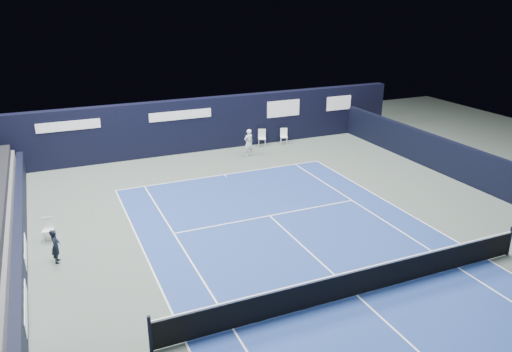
{
  "coord_description": "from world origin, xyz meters",
  "views": [
    {
      "loc": [
        -8.16,
        -10.84,
        8.83
      ],
      "look_at": [
        0.01,
        7.84,
        1.3
      ],
      "focal_mm": 35.0,
      "sensor_mm": 36.0,
      "label": 1
    }
  ],
  "objects_px": {
    "tennis_player": "(249,143)",
    "folding_chair_back_a": "(262,136)",
    "line_judge_chair": "(48,227)",
    "folding_chair_back_b": "(284,135)",
    "tennis_net": "(358,281)"
  },
  "relations": [
    {
      "from": "folding_chair_back_a",
      "to": "folding_chair_back_b",
      "type": "bearing_deg",
      "value": 18.08
    },
    {
      "from": "line_judge_chair",
      "to": "folding_chair_back_a",
      "type": "bearing_deg",
      "value": 46.28
    },
    {
      "from": "folding_chair_back_b",
      "to": "line_judge_chair",
      "type": "relative_size",
      "value": 1.09
    },
    {
      "from": "folding_chair_back_b",
      "to": "tennis_net",
      "type": "distance_m",
      "value": 16.6
    },
    {
      "from": "folding_chair_back_b",
      "to": "tennis_net",
      "type": "xyz_separation_m",
      "value": [
        -5.33,
        -15.72,
        -0.04
      ]
    },
    {
      "from": "tennis_player",
      "to": "tennis_net",
      "type": "bearing_deg",
      "value": -99.44
    },
    {
      "from": "folding_chair_back_a",
      "to": "folding_chair_back_b",
      "type": "distance_m",
      "value": 1.44
    },
    {
      "from": "folding_chair_back_b",
      "to": "line_judge_chair",
      "type": "distance_m",
      "value": 15.96
    },
    {
      "from": "tennis_net",
      "to": "line_judge_chair",
      "type": "bearing_deg",
      "value": 137.47
    },
    {
      "from": "folding_chair_back_b",
      "to": "tennis_player",
      "type": "relative_size",
      "value": 0.61
    },
    {
      "from": "folding_chair_back_b",
      "to": "folding_chair_back_a",
      "type": "bearing_deg",
      "value": -161.44
    },
    {
      "from": "line_judge_chair",
      "to": "tennis_player",
      "type": "relative_size",
      "value": 0.56
    },
    {
      "from": "tennis_player",
      "to": "folding_chair_back_a",
      "type": "bearing_deg",
      "value": 45.06
    },
    {
      "from": "line_judge_chair",
      "to": "tennis_player",
      "type": "xyz_separation_m",
      "value": [
        10.94,
        6.46,
        0.28
      ]
    },
    {
      "from": "folding_chair_back_b",
      "to": "line_judge_chair",
      "type": "bearing_deg",
      "value": -127.63
    }
  ]
}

